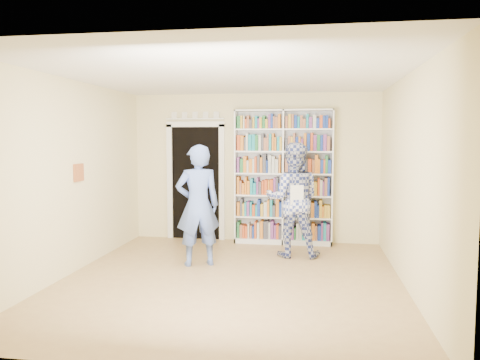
{
  "coord_description": "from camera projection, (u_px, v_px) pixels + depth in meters",
  "views": [
    {
      "loc": [
        1.08,
        -6.0,
        1.88
      ],
      "look_at": [
        -0.01,
        0.9,
        1.26
      ],
      "focal_mm": 35.0,
      "sensor_mm": 36.0,
      "label": 1
    }
  ],
  "objects": [
    {
      "name": "wall_left",
      "position": [
        70.0,
        177.0,
        6.47
      ],
      "size": [
        0.0,
        5.0,
        5.0
      ],
      "primitive_type": "plane",
      "rotation": [
        1.57,
        0.0,
        1.57
      ],
      "color": "beige",
      "rests_on": "floor"
    },
    {
      "name": "wall_back",
      "position": [
        254.0,
        168.0,
        8.58
      ],
      "size": [
        4.5,
        0.0,
        4.5
      ],
      "primitive_type": "plane",
      "rotation": [
        1.57,
        0.0,
        0.0
      ],
      "color": "beige",
      "rests_on": "floor"
    },
    {
      "name": "wall_right",
      "position": [
        409.0,
        182.0,
        5.77
      ],
      "size": [
        0.0,
        5.0,
        5.0
      ],
      "primitive_type": "plane",
      "rotation": [
        1.57,
        0.0,
        -1.57
      ],
      "color": "beige",
      "rests_on": "floor"
    },
    {
      "name": "wall_art",
      "position": [
        79.0,
        173.0,
        6.66
      ],
      "size": [
        0.03,
        0.25,
        0.25
      ],
      "primitive_type": "cube",
      "color": "brown",
      "rests_on": "wall_left"
    },
    {
      "name": "floor",
      "position": [
        230.0,
        280.0,
        6.24
      ],
      "size": [
        5.0,
        5.0,
        0.0
      ],
      "primitive_type": "plane",
      "color": "#A1794E",
      "rests_on": "ground"
    },
    {
      "name": "paper_sheet",
      "position": [
        297.0,
        195.0,
        7.16
      ],
      "size": [
        0.2,
        0.09,
        0.3
      ],
      "primitive_type": "cube",
      "rotation": [
        0.0,
        0.0,
        0.41
      ],
      "color": "white",
      "rests_on": "man_plaid"
    },
    {
      "name": "doorway",
      "position": [
        196.0,
        176.0,
        8.74
      ],
      "size": [
        1.1,
        0.08,
        2.43
      ],
      "color": "black",
      "rests_on": "floor"
    },
    {
      "name": "bookshelf",
      "position": [
        283.0,
        176.0,
        8.35
      ],
      "size": [
        1.74,
        0.33,
        2.4
      ],
      "rotation": [
        0.0,
        0.0,
        -0.43
      ],
      "color": "white",
      "rests_on": "floor"
    },
    {
      "name": "man_plaid",
      "position": [
        293.0,
        200.0,
        7.45
      ],
      "size": [
        0.9,
        0.71,
        1.82
      ],
      "primitive_type": "imported",
      "rotation": [
        0.0,
        0.0,
        3.16
      ],
      "color": "navy",
      "rests_on": "floor"
    },
    {
      "name": "man_blue",
      "position": [
        198.0,
        205.0,
        6.91
      ],
      "size": [
        0.77,
        0.66,
        1.8
      ],
      "primitive_type": "imported",
      "rotation": [
        0.0,
        0.0,
        3.57
      ],
      "color": "#5773C3",
      "rests_on": "floor"
    },
    {
      "name": "ceiling",
      "position": [
        230.0,
        75.0,
        6.0
      ],
      "size": [
        5.0,
        5.0,
        0.0
      ],
      "primitive_type": "plane",
      "rotation": [
        3.14,
        0.0,
        0.0
      ],
      "color": "white",
      "rests_on": "wall_back"
    }
  ]
}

